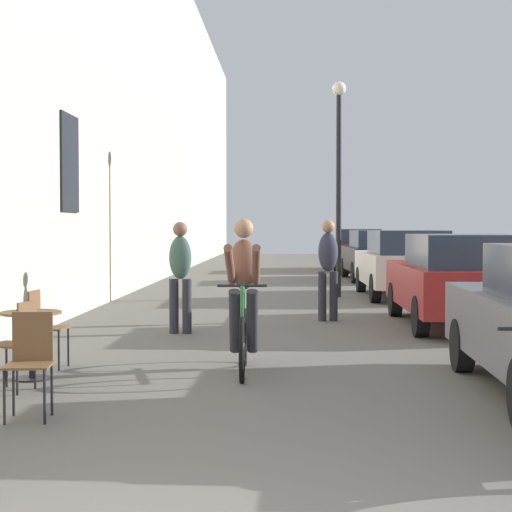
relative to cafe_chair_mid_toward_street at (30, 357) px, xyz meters
The scene contains 13 objects.
building_facade_left 11.83m from the cafe_chair_mid_toward_street, 100.04° to the left, with size 0.54×68.00×10.84m.
cafe_chair_mid_toward_street is the anchor object (origin of this frame).
cafe_table_far 1.81m from the cafe_chair_mid_toward_street, 107.32° to the left, with size 0.64×0.64×0.72m.
cafe_chair_far_toward_street 2.49m from the cafe_chair_mid_toward_street, 104.29° to the left, with size 0.40×0.40×0.89m.
cafe_chair_far_toward_wall 1.18m from the cafe_chair_mid_toward_street, 113.10° to the left, with size 0.46×0.46×0.89m.
cyclist_on_bicycle 2.89m from the cafe_chair_mid_toward_street, 54.16° to the left, with size 0.52×1.76×1.74m.
pedestrian_near 5.52m from the cafe_chair_mid_toward_street, 84.13° to the left, with size 0.35×0.26×1.69m.
pedestrian_mid 7.75m from the cafe_chair_mid_toward_street, 68.20° to the left, with size 0.38×0.30×1.73m.
street_lamp 12.63m from the cafe_chair_mid_toward_street, 74.27° to the left, with size 0.32×0.32×4.90m.
parked_car_second 8.14m from the cafe_chair_mid_toward_street, 52.78° to the left, with size 1.79×4.21×1.50m.
parked_car_third 12.82m from the cafe_chair_mid_toward_street, 67.84° to the left, with size 1.88×4.33×1.53m.
parked_car_fourth 18.47m from the cafe_chair_mid_toward_street, 74.72° to the left, with size 1.90×4.28×1.50m.
parked_car_fifth 23.76m from the cafe_chair_mid_toward_street, 78.48° to the left, with size 1.84×4.28×1.52m.
Camera 1 is at (0.59, -3.40, 1.62)m, focal length 57.42 mm.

